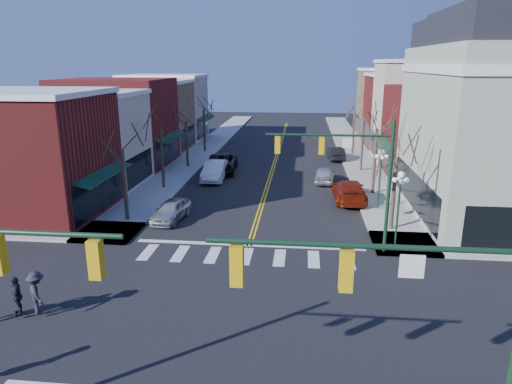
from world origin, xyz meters
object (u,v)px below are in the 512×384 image
(car_right_far, at_px, (336,153))
(lamppost_midblock, at_px, (381,169))
(pedestrian_dark_a, at_px, (17,296))
(car_left_mid, at_px, (215,171))
(car_right_mid, at_px, (325,175))
(car_left_near, at_px, (171,210))
(car_left_far, at_px, (221,164))
(lamppost_corner, at_px, (399,196))
(car_right_near, at_px, (349,191))
(pedestrian_dark_b, at_px, (37,293))

(car_right_far, bearing_deg, lamppost_midblock, 91.47)
(lamppost_midblock, bearing_deg, pedestrian_dark_a, -136.43)
(lamppost_midblock, height_order, car_left_mid, lamppost_midblock)
(car_right_mid, bearing_deg, car_left_near, 52.07)
(car_left_mid, xyz_separation_m, car_left_far, (0.00, 2.89, 0.00))
(car_left_near, height_order, car_right_mid, car_right_mid)
(car_left_near, height_order, pedestrian_dark_a, pedestrian_dark_a)
(car_left_near, distance_m, car_left_mid, 10.98)
(car_left_far, bearing_deg, lamppost_corner, -55.34)
(lamppost_corner, distance_m, pedestrian_dark_a, 19.09)
(car_left_near, distance_m, car_left_far, 13.86)
(car_right_near, height_order, pedestrian_dark_a, pedestrian_dark_a)
(car_right_far, xyz_separation_m, pedestrian_dark_b, (-14.01, -33.01, 0.36))
(pedestrian_dark_a, bearing_deg, car_left_near, 138.42)
(lamppost_midblock, relative_size, car_right_near, 0.79)
(lamppost_corner, relative_size, car_left_near, 1.09)
(lamppost_midblock, distance_m, car_left_far, 16.75)
(lamppost_corner, xyz_separation_m, car_left_far, (-13.00, 16.84, -2.13))
(car_left_near, distance_m, car_right_near, 13.24)
(car_right_near, distance_m, car_right_far, 15.28)
(pedestrian_dark_b, bearing_deg, car_right_mid, -71.62)
(lamppost_midblock, distance_m, car_right_far, 17.62)
(car_right_mid, xyz_separation_m, pedestrian_dark_b, (-12.41, -23.11, 0.38))
(lamppost_midblock, height_order, car_right_near, lamppost_midblock)
(lamppost_corner, relative_size, pedestrian_dark_b, 2.37)
(lamppost_corner, bearing_deg, lamppost_midblock, 90.00)
(lamppost_midblock, bearing_deg, car_right_mid, 114.46)
(car_left_mid, bearing_deg, pedestrian_dark_b, -98.21)
(car_left_far, height_order, pedestrian_dark_a, pedestrian_dark_a)
(car_right_far, bearing_deg, car_right_near, 85.56)
(car_right_near, relative_size, pedestrian_dark_b, 3.00)
(lamppost_corner, distance_m, car_left_mid, 19.18)
(car_left_mid, distance_m, car_left_far, 2.89)
(car_left_mid, xyz_separation_m, car_right_near, (11.20, -5.35, -0.03))
(car_left_far, xyz_separation_m, car_right_far, (11.20, 7.04, -0.13))
(car_right_near, relative_size, pedestrian_dark_a, 3.32)
(car_right_near, height_order, car_right_mid, car_right_near)
(lamppost_corner, distance_m, car_right_near, 9.05)
(car_left_far, xyz_separation_m, pedestrian_dark_b, (-2.81, -25.97, 0.23))
(car_left_mid, height_order, pedestrian_dark_b, pedestrian_dark_b)
(car_left_near, bearing_deg, pedestrian_dark_b, -91.90)
(lamppost_corner, xyz_separation_m, car_right_far, (-1.80, 23.88, -2.26))
(lamppost_corner, distance_m, car_right_far, 24.05)
(lamppost_midblock, bearing_deg, car_left_mid, 150.20)
(car_left_mid, height_order, car_right_near, car_left_mid)
(car_right_near, xyz_separation_m, car_right_far, (0.00, 15.28, -0.09))
(car_left_far, xyz_separation_m, car_right_mid, (9.60, -2.86, -0.15))
(car_left_near, bearing_deg, lamppost_midblock, 21.74)
(lamppost_corner, height_order, car_left_mid, lamppost_corner)
(pedestrian_dark_b, bearing_deg, car_right_far, -66.37)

